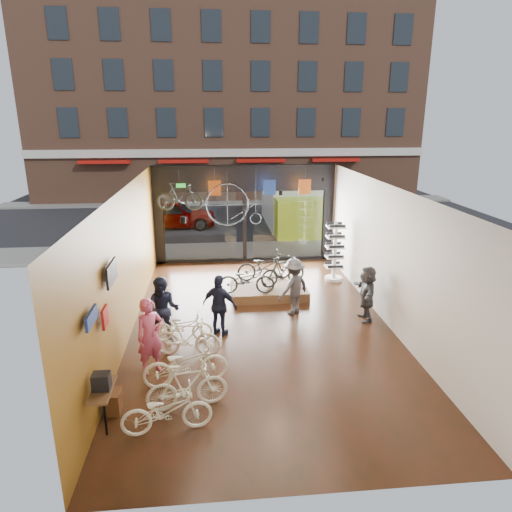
{
  "coord_description": "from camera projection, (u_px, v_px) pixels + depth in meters",
  "views": [
    {
      "loc": [
        -1.25,
        -11.48,
        5.53
      ],
      "look_at": [
        0.01,
        1.4,
        1.58
      ],
      "focal_mm": 32.0,
      "sensor_mm": 36.0,
      "label": 1
    }
  ],
  "objects": [
    {
      "name": "jersey_left",
      "position": [
        215.0,
        188.0,
        16.62
      ],
      "size": [
        0.45,
        0.03,
        0.55
      ],
      "primitive_type": "cube",
      "color": "#CC5919",
      "rests_on": "ceiling"
    },
    {
      "name": "wall_merch",
      "position": [
        103.0,
        350.0,
        8.64
      ],
      "size": [
        0.4,
        2.4,
        2.6
      ],
      "primitive_type": null,
      "color": "navy",
      "rests_on": "wall_left"
    },
    {
      "name": "opposite_building",
      "position": [
        228.0,
        95.0,
        31.09
      ],
      "size": [
        26.0,
        5.0,
        14.0
      ],
      "primitive_type": "cube",
      "color": "brown",
      "rests_on": "ground"
    },
    {
      "name": "wall_left",
      "position": [
        126.0,
        264.0,
        11.78
      ],
      "size": [
        0.04,
        12.0,
        3.8
      ],
      "primitive_type": "cube",
      "color": "#986521",
      "rests_on": "ground"
    },
    {
      "name": "customer_3",
      "position": [
        294.0,
        287.0,
        13.17
      ],
      "size": [
        1.24,
        1.14,
        1.67
      ],
      "primitive_type": "imported",
      "rotation": [
        0.0,
        0.0,
        3.78
      ],
      "color": "#3F3F44",
      "rests_on": "ground_plane"
    },
    {
      "name": "customer_5",
      "position": [
        367.0,
        293.0,
        12.78
      ],
      "size": [
        0.6,
        1.51,
        1.59
      ],
      "primitive_type": "imported",
      "rotation": [
        0.0,
        0.0,
        4.63
      ],
      "color": "#3F3F44",
      "rests_on": "ground_plane"
    },
    {
      "name": "floor_bike_3",
      "position": [
        187.0,
        337.0,
        10.9
      ],
      "size": [
        1.66,
        0.7,
        0.96
      ],
      "primitive_type": "imported",
      "rotation": [
        0.0,
        0.0,
        1.41
      ],
      "color": "white",
      "rests_on": "ground_plane"
    },
    {
      "name": "box_truck",
      "position": [
        293.0,
        202.0,
        22.98
      ],
      "size": [
        2.39,
        7.18,
        2.83
      ],
      "primitive_type": null,
      "color": "silver",
      "rests_on": "street_road"
    },
    {
      "name": "jersey_mid",
      "position": [
        270.0,
        187.0,
        16.8
      ],
      "size": [
        0.45,
        0.03,
        0.55
      ],
      "primitive_type": "cube",
      "color": "#1E3F99",
      "rests_on": "ceiling"
    },
    {
      "name": "ceiling",
      "position": [
        261.0,
        188.0,
        11.55
      ],
      "size": [
        7.0,
        12.0,
        0.04
      ],
      "primitive_type": "cube",
      "color": "black",
      "rests_on": "ground"
    },
    {
      "name": "jersey_right",
      "position": [
        305.0,
        187.0,
        16.93
      ],
      "size": [
        0.45,
        0.03,
        0.55
      ],
      "primitive_type": "cube",
      "color": "#CC5919",
      "rests_on": "ceiling"
    },
    {
      "name": "display_bike_mid",
      "position": [
        283.0,
        271.0,
        14.66
      ],
      "size": [
        1.67,
        1.03,
        0.97
      ],
      "primitive_type": "imported",
      "rotation": [
        0.0,
        0.0,
        1.95
      ],
      "color": "#212723",
      "rests_on": "display_platform"
    },
    {
      "name": "wall_right",
      "position": [
        389.0,
        256.0,
        12.43
      ],
      "size": [
        0.04,
        12.0,
        3.8
      ],
      "primitive_type": "cube",
      "color": "beige",
      "rests_on": "ground"
    },
    {
      "name": "sidewalk_near",
      "position": [
        243.0,
        251.0,
        19.5
      ],
      "size": [
        30.0,
        2.4,
        0.12
      ],
      "primitive_type": "cube",
      "color": "slate",
      "rests_on": "ground"
    },
    {
      "name": "customer_2",
      "position": [
        220.0,
        306.0,
        11.86
      ],
      "size": [
        1.05,
        0.81,
        1.66
      ],
      "primitive_type": "imported",
      "rotation": [
        0.0,
        0.0,
        2.66
      ],
      "color": "#161C33",
      "rests_on": "ground_plane"
    },
    {
      "name": "storefront",
      "position": [
        245.0,
        214.0,
        17.82
      ],
      "size": [
        7.0,
        0.26,
        3.8
      ],
      "primitive_type": null,
      "color": "black",
      "rests_on": "ground"
    },
    {
      "name": "wall_back",
      "position": [
        307.0,
        388.0,
        6.38
      ],
      "size": [
        7.0,
        0.04,
        3.8
      ],
      "primitive_type": "cube",
      "color": "beige",
      "rests_on": "ground"
    },
    {
      "name": "floor_bike_2",
      "position": [
        186.0,
        364.0,
        9.73
      ],
      "size": [
        1.9,
        0.95,
        0.96
      ],
      "primitive_type": "imported",
      "rotation": [
        0.0,
        0.0,
        1.75
      ],
      "color": "white",
      "rests_on": "ground_plane"
    },
    {
      "name": "display_bike_left",
      "position": [
        247.0,
        280.0,
        13.99
      ],
      "size": [
        1.75,
        0.72,
        0.9
      ],
      "primitive_type": "imported",
      "rotation": [
        0.0,
        0.0,
        1.5
      ],
      "color": "#212723",
      "rests_on": "display_platform"
    },
    {
      "name": "display_bike_right",
      "position": [
        264.0,
        266.0,
        15.16
      ],
      "size": [
        1.89,
        0.81,
        0.96
      ],
      "primitive_type": "imported",
      "rotation": [
        0.0,
        0.0,
        1.66
      ],
      "color": "#212723",
      "rests_on": "display_platform"
    },
    {
      "name": "customer_0",
      "position": [
        150.0,
        336.0,
        10.11
      ],
      "size": [
        0.77,
        0.7,
        1.76
      ],
      "primitive_type": "imported",
      "rotation": [
        0.0,
        0.0,
        0.57
      ],
      "color": "#CC4C72",
      "rests_on": "ground_plane"
    },
    {
      "name": "floor_bike_4",
      "position": [
        182.0,
        327.0,
        11.64
      ],
      "size": [
        1.58,
        0.64,
        0.81
      ],
      "primitive_type": "imported",
      "rotation": [
        0.0,
        0.0,
        1.51
      ],
      "color": "white",
      "rests_on": "ground_plane"
    },
    {
      "name": "customer_1",
      "position": [
        163.0,
        310.0,
        11.5
      ],
      "size": [
        0.93,
        0.77,
        1.73
      ],
      "primitive_type": "imported",
      "rotation": [
        0.0,
        0.0,
        -0.15
      ],
      "color": "#161C33",
      "rests_on": "ground_plane"
    },
    {
      "name": "street_car",
      "position": [
        173.0,
        214.0,
        23.57
      ],
      "size": [
        4.33,
        1.74,
        1.47
      ],
      "primitive_type": "imported",
      "rotation": [
        0.0,
        0.0,
        1.57
      ],
      "color": "gray",
      "rests_on": "street_road"
    },
    {
      "name": "floor_bike_0",
      "position": [
        167.0,
        411.0,
        8.25
      ],
      "size": [
        1.71,
        0.78,
        0.87
      ],
      "primitive_type": "imported",
      "rotation": [
        0.0,
        0.0,
        1.7
      ],
      "color": "white",
      "rests_on": "ground_plane"
    },
    {
      "name": "display_platform",
      "position": [
        268.0,
        290.0,
        14.85
      ],
      "size": [
        2.4,
        1.8,
        0.3
      ],
      "primitive_type": "cube",
      "color": "brown",
      "rests_on": "ground_plane"
    },
    {
      "name": "sidewalk_far",
      "position": [
        231.0,
        202.0,
        30.73
      ],
      "size": [
        30.0,
        2.0,
        0.12
      ],
      "primitive_type": "cube",
      "color": "slate",
      "rests_on": "ground"
    },
    {
      "name": "hung_bike",
      "position": [
        180.0,
        197.0,
        15.59
      ],
      "size": [
        1.61,
        0.57,
        0.95
      ],
      "primitive_type": "imported",
      "rotation": [
        0.0,
        0.0,
        1.49
      ],
      "color": "#212723",
      "rests_on": "ceiling"
    },
    {
      "name": "floor_bike_1",
      "position": [
        187.0,
        386.0,
        8.92
      ],
      "size": [
        1.67,
        0.75,
        0.97
      ],
      "primitive_type": "imported",
      "rotation": [
        0.0,
        0.0,
        1.76
      ],
      "color": "white",
      "rests_on": "ground_plane"
    },
    {
      "name": "penny_farthing",
      "position": [
        236.0,
        206.0,
        16.26
      ],
      "size": [
        1.92,
        0.06,
        1.54
      ],
      "primitive_type": null,
      "color": "black",
      "rests_on": "ceiling"
    },
    {
      "name": "sunglasses_rack",
      "position": [
        335.0,
        252.0,
        15.86
      ],
      "size": [
        0.71,
        0.63,
        2.07
      ],
      "primitive_type": null,
      "rotation": [
        0.0,
        0.0,
        0.22
      ],
      "color": "white",
      "rests_on": "ground_plane"
    },
    {
      "name": "ground_plane",
      "position": [
        261.0,
        326.0,
        12.67
      ],
      "size": [
        7.0,
        12.0,
        0.04
      ],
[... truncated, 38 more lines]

